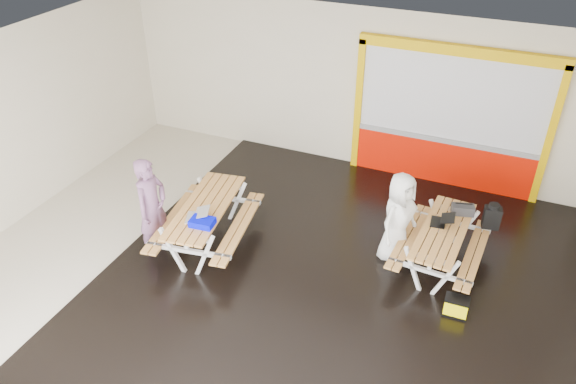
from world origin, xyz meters
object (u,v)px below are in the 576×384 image
at_px(person_right, 398,218).
at_px(fluke_bag, 456,307).
at_px(person_left, 152,208).
at_px(backpack, 492,216).
at_px(blue_pouch, 202,222).
at_px(picnic_table_right, 442,238).
at_px(laptop_left, 197,215).
at_px(picnic_table_left, 206,215).
at_px(toolbox, 463,210).
at_px(dark_case, 410,258).
at_px(laptop_right, 442,221).

xyz_separation_m(person_right, fluke_bag, (1.22, -1.04, -0.63)).
xyz_separation_m(person_left, backpack, (5.37, 2.31, -0.19)).
relative_size(person_left, blue_pouch, 4.75).
bearing_deg(fluke_bag, backpack, 83.10).
xyz_separation_m(picnic_table_right, fluke_bag, (0.46, -1.08, -0.41)).
bearing_deg(backpack, laptop_left, -153.95).
xyz_separation_m(picnic_table_left, laptop_left, (0.07, -0.38, 0.26)).
relative_size(person_right, laptop_left, 3.44).
xyz_separation_m(picnic_table_left, backpack, (4.61, 1.84, 0.06)).
relative_size(person_right, fluke_bag, 4.53).
distance_m(person_left, toolbox, 5.30).
bearing_deg(fluke_bag, blue_pouch, -173.68).
bearing_deg(picnic_table_left, person_left, -148.12).
xyz_separation_m(backpack, dark_case, (-1.15, -0.92, -0.60)).
bearing_deg(blue_pouch, backpack, 28.43).
distance_m(laptop_right, blue_pouch, 3.97).
bearing_deg(blue_pouch, toolbox, 28.73).
relative_size(picnic_table_right, laptop_left, 4.22).
relative_size(person_left, laptop_right, 4.58).
bearing_deg(toolbox, laptop_left, -153.93).
bearing_deg(dark_case, picnic_table_right, 13.29).
bearing_deg(person_right, fluke_bag, -109.04).
height_order(laptop_right, blue_pouch, blue_pouch).
relative_size(person_left, toolbox, 4.49).
xyz_separation_m(laptop_left, fluke_bag, (4.31, 0.32, -0.72)).
bearing_deg(picnic_table_left, toolbox, 21.27).
height_order(picnic_table_left, person_left, person_left).
height_order(picnic_table_right, fluke_bag, picnic_table_right).
relative_size(picnic_table_left, person_right, 1.41).
distance_m(toolbox, fluke_bag, 1.81).
bearing_deg(person_right, dark_case, -81.02).
distance_m(dark_case, fluke_bag, 1.34).
height_order(picnic_table_right, backpack, backpack).
distance_m(laptop_left, fluke_bag, 4.38).
distance_m(picnic_table_right, toolbox, 0.67).
relative_size(picnic_table_left, laptop_right, 5.85).
height_order(laptop_left, toolbox, laptop_left).
height_order(laptop_right, toolbox, toolbox).
relative_size(picnic_table_right, backpack, 4.29).
xyz_separation_m(person_right, dark_case, (0.30, -0.07, -0.71)).
xyz_separation_m(laptop_right, backpack, (0.76, 0.66, -0.12)).
bearing_deg(laptop_left, person_right, 23.79).
bearing_deg(person_left, picnic_table_right, -68.64).
height_order(person_left, fluke_bag, person_left).
relative_size(laptop_left, laptop_right, 1.21).
bearing_deg(person_right, blue_pouch, 138.87).
relative_size(blue_pouch, backpack, 0.81).
distance_m(picnic_table_left, picnic_table_right, 4.05).
bearing_deg(backpack, blue_pouch, -151.57).
distance_m(blue_pouch, toolbox, 4.41).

